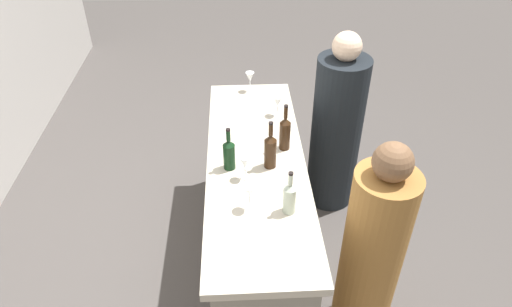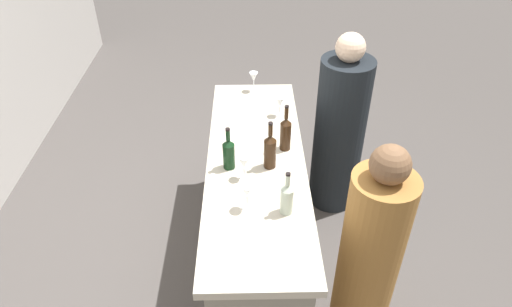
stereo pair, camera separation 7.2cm
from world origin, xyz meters
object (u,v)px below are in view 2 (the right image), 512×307
Objects in this scene: wine_bottle_center_amber_brown at (270,150)px; wine_glass_far_left at (244,163)px; person_left_guest at (369,258)px; wine_glass_near_center at (253,78)px; person_center_guest at (339,133)px; wine_bottle_second_left_dark_green at (229,153)px; wine_bottle_second_right_amber_brown at (286,133)px; wine_bottle_leftmost_clear_pale at (287,198)px; wine_glass_near_right at (247,192)px; wine_glass_near_left at (280,103)px.

wine_bottle_center_amber_brown is 0.19m from wine_glass_far_left.
wine_glass_far_left is at bearing -19.75° from person_left_guest.
person_center_guest is (-0.26, -0.67, -0.35)m from wine_glass_near_center.
wine_glass_near_center is 1.01× the size of wine_glass_far_left.
person_left_guest is at bearing -122.75° from wine_bottle_second_left_dark_green.
wine_bottle_second_right_amber_brown reaches higher than wine_bottle_second_left_dark_green.
wine_bottle_second_right_amber_brown reaches higher than wine_bottle_center_amber_brown.
wine_bottle_second_left_dark_green is 0.89× the size of wine_bottle_center_amber_brown.
wine_bottle_leftmost_clear_pale reaches higher than wine_glass_far_left.
wine_bottle_leftmost_clear_pale is at bearing -99.80° from wine_glass_near_right.
wine_glass_near_right is at bearing -1.62° from person_left_guest.
person_center_guest reaches higher than wine_bottle_leftmost_clear_pale.
wine_glass_near_center is (0.98, -0.16, 0.00)m from wine_bottle_second_left_dark_green.
wine_glass_near_right is 0.27m from wine_glass_far_left.
wine_glass_near_center is (0.98, 0.09, -0.01)m from wine_bottle_center_amber_brown.
wine_bottle_leftmost_clear_pale is at bearing 178.56° from wine_glass_near_left.
wine_bottle_center_amber_brown is 0.22× the size of person_center_guest.
wine_bottle_center_amber_brown is at bearing -32.80° from person_left_guest.
wine_glass_near_center is 1.35m from wine_glass_near_right.
person_left_guest is (-0.52, -0.55, -0.39)m from wine_bottle_center_amber_brown.
person_left_guest is at bearing -103.21° from wine_bottle_leftmost_clear_pale.
wine_bottle_leftmost_clear_pale is 0.95× the size of wine_bottle_second_left_dark_green.
wine_glass_near_right reaches higher than wine_glass_near_center.
wine_bottle_second_left_dark_green is 0.70m from wine_glass_near_left.
wine_glass_far_left is at bearing 137.44° from wine_bottle_second_right_amber_brown.
wine_bottle_second_right_amber_brown is at bearing -166.16° from wine_glass_near_center.
wine_glass_near_center is at bearing 13.84° from wine_bottle_second_right_amber_brown.
wine_bottle_second_right_amber_brown reaches higher than wine_bottle_leftmost_clear_pale.
person_center_guest is at bearing -24.45° from wine_bottle_leftmost_clear_pale.
person_center_guest is at bearing -33.73° from wine_glass_near_right.
wine_glass_near_left is 0.93× the size of wine_glass_near_right.
wine_bottle_second_right_amber_brown is 0.80m from person_center_guest.
wine_glass_near_center is at bearing -3.75° from wine_glass_far_left.
wine_bottle_second_left_dark_green is at bearing 150.02° from wine_glass_near_left.
wine_bottle_second_left_dark_green is 1.85× the size of wine_glass_near_center.
wine_bottle_center_amber_brown is 0.99× the size of wine_bottle_second_right_amber_brown.
wine_bottle_leftmost_clear_pale is at bearing -2.67° from person_left_guest.
wine_bottle_second_right_amber_brown is at bearing -42.56° from wine_glass_far_left.
wine_bottle_second_left_dark_green is 0.38m from wine_glass_near_right.
wine_glass_near_left is 0.42m from wine_glass_near_center.
wine_bottle_second_left_dark_green reaches higher than wine_glass_near_left.
wine_glass_far_left is (-0.10, 0.16, -0.02)m from wine_bottle_center_amber_brown.
wine_bottle_leftmost_clear_pale is 0.85× the size of wine_bottle_center_amber_brown.
wine_bottle_second_left_dark_green reaches higher than wine_glass_far_left.
wine_glass_near_left is at bearing -153.68° from wine_glass_near_center.
wine_glass_near_center is at bearing -2.29° from wine_glass_near_right.
wine_glass_far_left is (0.26, 0.02, -0.01)m from wine_glass_near_right.
wine_glass_near_center is at bearing 26.32° from wine_glass_near_left.
wine_bottle_center_amber_brown is 0.85m from person_left_guest.
wine_bottle_second_right_amber_brown is 2.19× the size of wine_glass_near_left.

